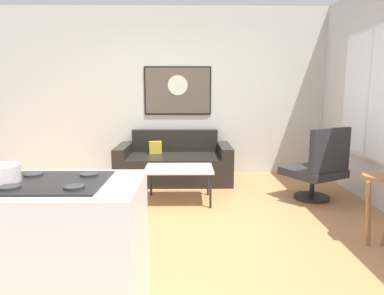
{
  "coord_description": "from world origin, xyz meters",
  "views": [
    {
      "loc": [
        0.28,
        -3.47,
        1.41
      ],
      "look_at": [
        0.33,
        0.9,
        0.7
      ],
      "focal_mm": 32.09,
      "sensor_mm": 36.0,
      "label": 1
    }
  ],
  "objects_px": {
    "armchair": "(319,167)",
    "coffee_table": "(179,171)",
    "couch": "(174,164)",
    "wall_painting": "(178,91)",
    "bar_stool": "(377,193)"
  },
  "relations": [
    {
      "from": "couch",
      "to": "coffee_table",
      "type": "xyz_separation_m",
      "value": [
        0.1,
        -1.07,
        0.14
      ]
    },
    {
      "from": "armchair",
      "to": "coffee_table",
      "type": "bearing_deg",
      "value": -179.6
    },
    {
      "from": "couch",
      "to": "bar_stool",
      "type": "bearing_deg",
      "value": -50.08
    },
    {
      "from": "couch",
      "to": "bar_stool",
      "type": "xyz_separation_m",
      "value": [
        1.96,
        -2.35,
        0.22
      ]
    },
    {
      "from": "couch",
      "to": "armchair",
      "type": "relative_size",
      "value": 1.84
    },
    {
      "from": "couch",
      "to": "armchair",
      "type": "bearing_deg",
      "value": -28.9
    },
    {
      "from": "couch",
      "to": "wall_painting",
      "type": "relative_size",
      "value": 1.58
    },
    {
      "from": "couch",
      "to": "coffee_table",
      "type": "height_order",
      "value": "couch"
    },
    {
      "from": "coffee_table",
      "to": "armchair",
      "type": "xyz_separation_m",
      "value": [
        1.81,
        0.01,
        0.04
      ]
    },
    {
      "from": "bar_stool",
      "to": "couch",
      "type": "bearing_deg",
      "value": 129.92
    },
    {
      "from": "coffee_table",
      "to": "wall_painting",
      "type": "height_order",
      "value": "wall_painting"
    },
    {
      "from": "armchair",
      "to": "wall_painting",
      "type": "distance_m",
      "value": 2.61
    },
    {
      "from": "coffee_table",
      "to": "bar_stool",
      "type": "distance_m",
      "value": 2.26
    },
    {
      "from": "coffee_table",
      "to": "couch",
      "type": "bearing_deg",
      "value": 95.47
    },
    {
      "from": "couch",
      "to": "bar_stool",
      "type": "relative_size",
      "value": 2.7
    }
  ]
}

